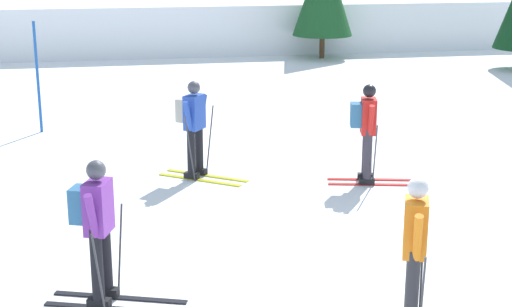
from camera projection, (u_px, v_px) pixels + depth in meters
The scene contains 7 objects.
ground_plane at pixel (301, 286), 9.30m from camera, with size 120.00×120.00×0.00m, color white.
far_snow_ridge at pixel (168, 23), 29.65m from camera, with size 80.00×6.29×1.77m, color white.
skier_orange at pixel (415, 250), 8.01m from camera, with size 1.63×0.95×1.71m.
skier_blue at pixel (194, 124), 13.28m from camera, with size 1.51×1.24×1.71m.
skier_purple at pixel (97, 225), 8.62m from camera, with size 1.63×0.95×1.71m.
skier_red at pixel (367, 129), 12.98m from camera, with size 1.64×0.98×1.71m.
trail_marker_pole at pixel (38, 78), 16.37m from camera, with size 0.06×0.06×2.38m, color #1E56AD.
Camera 1 is at (-2.08, -8.28, 4.05)m, focal length 54.07 mm.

